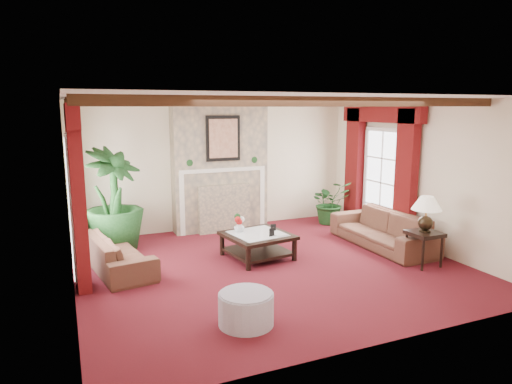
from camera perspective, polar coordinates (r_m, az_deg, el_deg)
name	(u,v)px	position (r m, az deg, el deg)	size (l,w,h in m)	color
floor	(271,266)	(7.59, 1.86, -9.25)	(6.00, 6.00, 0.00)	#4C0D17
ceiling	(272,99)	(7.14, 1.99, 11.59)	(6.00, 6.00, 0.00)	white
back_wall	(217,165)	(9.78, -4.89, 3.34)	(6.00, 0.02, 2.70)	beige
left_wall	(68,200)	(6.58, -22.48, -0.92)	(0.02, 5.50, 2.70)	beige
right_wall	(419,175)	(8.92, 19.70, 2.07)	(0.02, 5.50, 2.70)	beige
ceiling_beams	(272,103)	(7.14, 1.99, 11.11)	(6.00, 3.00, 0.12)	#321E10
fireplace	(219,101)	(9.51, -4.64, 11.29)	(2.00, 0.52, 2.70)	tan
french_door_left	(65,137)	(7.48, -22.79, 6.37)	(0.10, 1.10, 2.16)	white
french_door_right	(385,130)	(9.58, 15.79, 7.52)	(0.10, 1.10, 2.16)	white
curtains_left	(71,109)	(7.47, -22.17, 9.64)	(0.20, 2.40, 2.55)	#4B0B0A
curtains_right	(381,108)	(9.51, 15.39, 10.05)	(0.20, 2.40, 2.55)	#4B0B0A
sofa_left	(117,247)	(7.66, -16.95, -6.60)	(0.85, 1.95, 0.74)	#390F18
sofa_right	(382,224)	(8.84, 15.53, -3.84)	(0.66, 2.22, 0.87)	#390F18
potted_palm	(114,222)	(8.64, -17.28, -3.61)	(2.03, 2.11, 1.05)	black
small_plant	(330,207)	(10.33, 9.22, -1.86)	(0.97, 1.06, 0.76)	black
coffee_table	(258,246)	(7.93, 0.20, -6.73)	(1.04, 1.04, 0.43)	black
side_table	(424,249)	(8.03, 20.22, -6.65)	(0.49, 0.49, 0.57)	black
ottoman	(246,309)	(5.62, -1.25, -14.42)	(0.67, 0.67, 0.39)	#9290A4
table_lamp	(426,214)	(7.88, 20.49, -2.55)	(0.48, 0.48, 0.61)	black
flower_vase	(239,227)	(7.97, -2.10, -4.38)	(0.24, 0.25, 0.18)	silver
book	(273,227)	(7.74, 2.19, -4.42)	(0.21, 0.05, 0.29)	black
photo_frame_a	(272,232)	(7.69, 1.98, -5.05)	(0.11, 0.02, 0.15)	black
photo_frame_b	(273,228)	(8.03, 2.16, -4.47)	(0.10, 0.02, 0.13)	black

